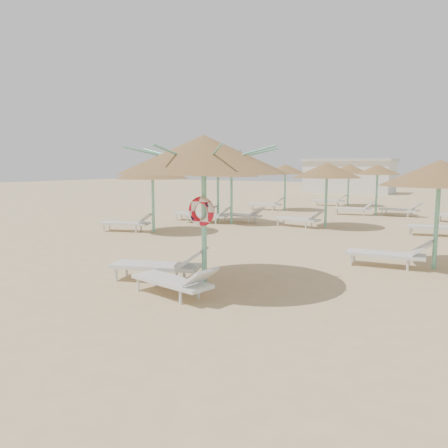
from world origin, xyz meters
The scene contains 6 objects.
ground centered at (0.00, 0.00, 0.00)m, with size 120.00×120.00×0.00m, color tan.
main_palapa centered at (0.36, 0.26, 2.79)m, with size 3.57×3.57×3.20m.
lounger_main_a centered at (-0.65, 0.07, 0.37)m, with size 2.25×1.28×0.78m.
lounger_main_b centered at (0.36, -0.75, 0.34)m, with size 2.02×0.94×0.71m.
palapa_field centered at (1.23, 10.58, 2.31)m, with size 18.39×19.02×2.72m.
service_hut centered at (-6.00, 35.00, 1.64)m, with size 8.40×4.40×3.25m.
Camera 1 is at (5.46, -7.38, 2.56)m, focal length 35.00 mm.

